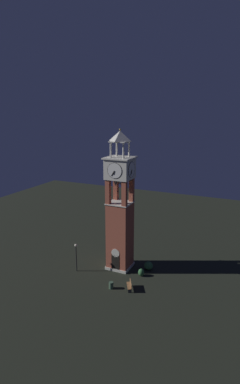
# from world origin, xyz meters

# --- Properties ---
(ground) EXTENTS (80.00, 80.00, 0.00)m
(ground) POSITION_xyz_m (0.00, 0.00, 0.00)
(ground) COLOR black
(clock_tower) EXTENTS (3.33, 3.33, 17.74)m
(clock_tower) POSITION_xyz_m (0.00, -0.00, 7.34)
(clock_tower) COLOR #9E4C38
(clock_tower) RESTS_ON ground
(park_bench) EXTENTS (1.16, 1.61, 0.95)m
(park_bench) POSITION_xyz_m (3.22, -4.32, 0.48)
(park_bench) COLOR brown
(park_bench) RESTS_ON ground
(lamp_post) EXTENTS (0.36, 0.36, 3.69)m
(lamp_post) POSITION_xyz_m (-4.54, -3.30, 2.58)
(lamp_post) COLOR black
(lamp_post) RESTS_ON ground
(trash_bin) EXTENTS (0.52, 0.52, 0.80)m
(trash_bin) POSITION_xyz_m (1.23, -5.07, 0.40)
(trash_bin) COLOR #38513D
(trash_bin) RESTS_ON ground
(shrub_near_entry) EXTENTS (1.10, 1.10, 1.08)m
(shrub_near_entry) POSITION_xyz_m (3.61, 0.88, 0.54)
(shrub_near_entry) COLOR #336638
(shrub_near_entry) RESTS_ON ground
(shrub_left_of_tower) EXTENTS (0.74, 0.74, 0.93)m
(shrub_left_of_tower) POSITION_xyz_m (3.33, -0.98, 0.47)
(shrub_left_of_tower) COLOR #336638
(shrub_left_of_tower) RESTS_ON ground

